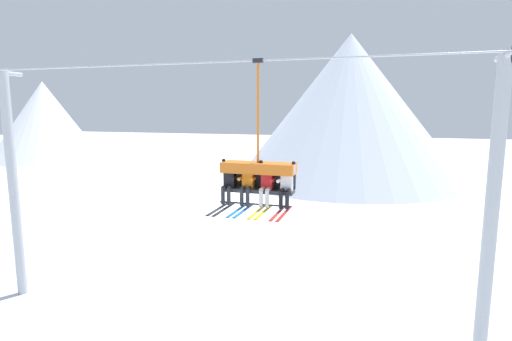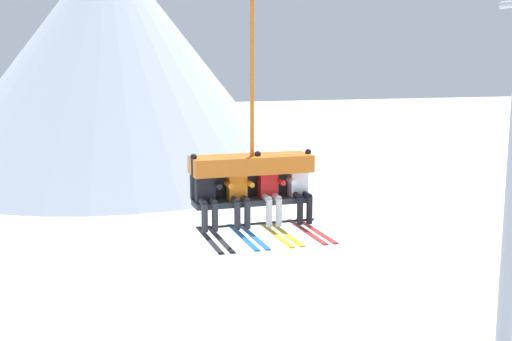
{
  "view_description": "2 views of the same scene",
  "coord_description": "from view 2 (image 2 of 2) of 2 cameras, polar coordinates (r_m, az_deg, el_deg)",
  "views": [
    {
      "loc": [
        4.76,
        -11.54,
        7.16
      ],
      "look_at": [
        1.45,
        -0.66,
        5.44
      ],
      "focal_mm": 28.0,
      "sensor_mm": 36.0,
      "label": 1
    },
    {
      "loc": [
        -1.66,
        -11.29,
        7.31
      ],
      "look_at": [
        1.59,
        -0.88,
        5.44
      ],
      "focal_mm": 45.0,
      "sensor_mm": 36.0,
      "label": 2
    }
  ],
  "objects": [
    {
      "name": "skier_black",
      "position": [
        10.84,
        -4.44,
        -1.96
      ],
      "size": [
        0.48,
        1.7,
        1.34
      ],
      "color": "black"
    },
    {
      "name": "chairlift_chair",
      "position": [
        11.2,
        -0.46,
        0.08
      ],
      "size": [
        2.12,
        0.74,
        4.03
      ],
      "color": "#33383D"
    },
    {
      "name": "skier_orange",
      "position": [
        10.98,
        -1.53,
        -1.9
      ],
      "size": [
        0.46,
        1.7,
        1.23
      ],
      "color": "orange"
    },
    {
      "name": "skier_white",
      "position": [
        11.34,
        3.98,
        -1.44
      ],
      "size": [
        0.48,
        1.7,
        1.34
      ],
      "color": "silver"
    },
    {
      "name": "skier_red",
      "position": [
        11.14,
        1.24,
        -1.61
      ],
      "size": [
        0.48,
        1.7,
        1.34
      ],
      "color": "red"
    },
    {
      "name": "mountain_peak_central",
      "position": [
        42.0,
        -12.75,
        9.56
      ],
      "size": [
        22.96,
        22.96,
        14.7
      ],
      "color": "silver",
      "rests_on": "ground_plane"
    }
  ]
}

